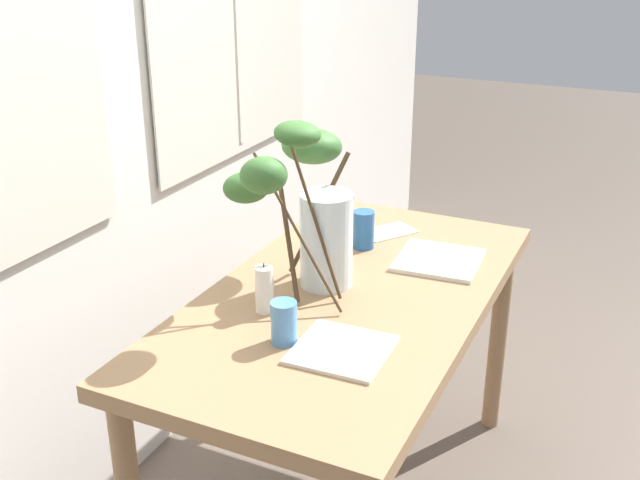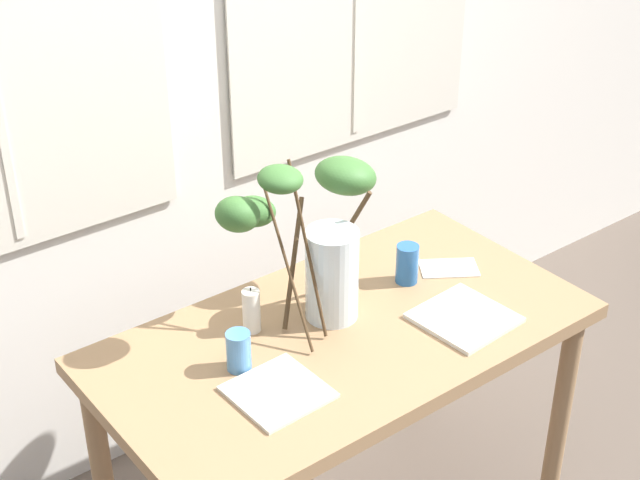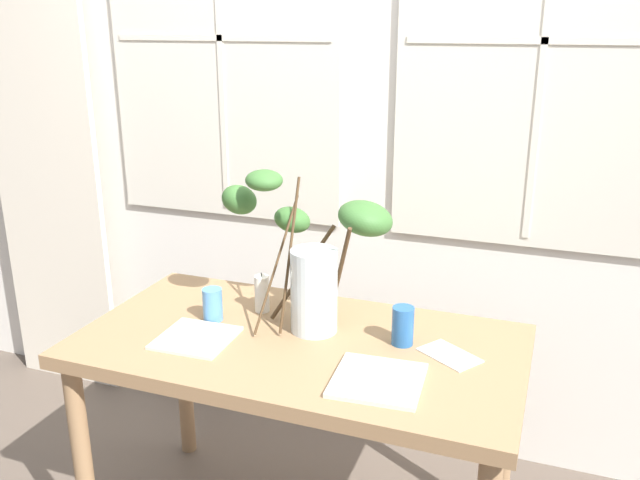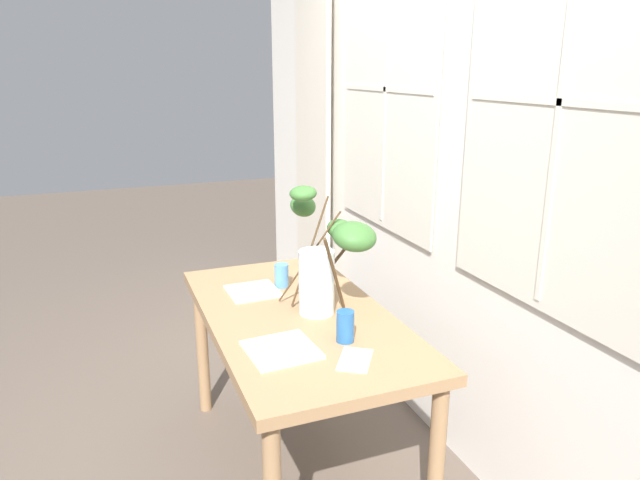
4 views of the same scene
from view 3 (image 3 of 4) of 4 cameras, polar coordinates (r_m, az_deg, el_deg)
back_wall_with_windows at (r=2.62m, az=4.60°, el=13.79°), size 5.32×0.14×3.01m
curtain_sheer_side at (r=3.29m, az=-22.67°, el=8.14°), size 0.57×0.03×2.43m
dining_table at (r=2.15m, az=-1.78°, el=-10.66°), size 1.38×0.73×0.76m
vase_with_branches at (r=2.12m, az=-0.54°, el=-1.41°), size 0.61×0.38×0.52m
drinking_glass_blue_left at (r=2.24m, az=-9.17°, el=-5.47°), size 0.07×0.07×0.11m
drinking_glass_blue_right at (r=2.07m, az=7.09°, el=-7.29°), size 0.07×0.07×0.12m
plate_square_left at (r=2.14m, az=-10.56°, el=-8.23°), size 0.23×0.23×0.01m
plate_square_right at (r=1.88m, az=4.97°, el=-11.86°), size 0.26×0.26×0.01m
napkin_folded at (r=2.04m, az=11.01°, el=-9.64°), size 0.21×0.19×0.00m
pillar_candle at (r=2.28m, az=-4.99°, el=-4.59°), size 0.05×0.05×0.14m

